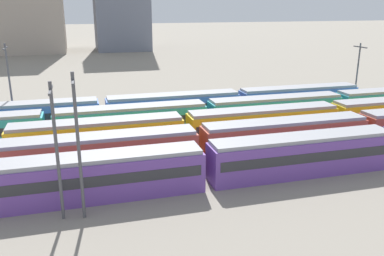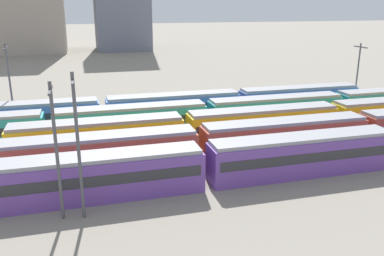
# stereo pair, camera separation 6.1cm
# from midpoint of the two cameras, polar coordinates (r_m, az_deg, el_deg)

# --- Properties ---
(ground_plane) EXTENTS (600.00, 600.00, 0.00)m
(ground_plane) POSITION_cam_midpoint_polar(r_m,az_deg,el_deg) (44.48, -15.53, -3.76)
(ground_plane) COLOR gray
(train_track_1) EXTENTS (74.70, 3.06, 3.75)m
(train_track_1) POSITION_cam_midpoint_polar(r_m,az_deg,el_deg) (49.02, 22.64, -0.20)
(train_track_1) COLOR #BC4C38
(train_track_1) RESTS_ON ground_plane
(train_track_2) EXTENTS (55.80, 3.06, 3.75)m
(train_track_2) POSITION_cam_midpoint_polar(r_m,az_deg,el_deg) (48.31, 9.89, 0.65)
(train_track_2) COLOR yellow
(train_track_2) RESTS_ON ground_plane
(train_track_3) EXTENTS (112.50, 3.06, 3.75)m
(train_track_3) POSITION_cam_midpoint_polar(r_m,az_deg,el_deg) (59.45, 19.74, 2.98)
(train_track_3) COLOR teal
(train_track_3) RESTS_ON ground_plane
(train_track_4) EXTENTS (55.80, 3.06, 3.75)m
(train_track_4) POSITION_cam_midpoint_polar(r_m,az_deg,el_deg) (55.16, -2.61, 2.94)
(train_track_4) COLOR #4C70BC
(train_track_4) RESTS_ON ground_plane
(catenary_pole_0) EXTENTS (0.24, 3.20, 10.34)m
(catenary_pole_0) POSITION_cam_midpoint_polar(r_m,az_deg,el_deg) (30.18, -18.55, -2.42)
(catenary_pole_0) COLOR #4C4C51
(catenary_pole_0) RESTS_ON ground_plane
(catenary_pole_1) EXTENTS (0.24, 3.20, 10.69)m
(catenary_pole_1) POSITION_cam_midpoint_polar(r_m,az_deg,el_deg) (56.44, -24.25, 5.93)
(catenary_pole_1) COLOR #4C4C51
(catenary_pole_1) RESTS_ON ground_plane
(catenary_pole_2) EXTENTS (0.24, 3.20, 10.96)m
(catenary_pole_2) POSITION_cam_midpoint_polar(r_m,az_deg,el_deg) (29.78, -15.75, -1.77)
(catenary_pole_2) COLOR #4C4C51
(catenary_pole_2) RESTS_ON ground_plane
(catenary_pole_3) EXTENTS (0.24, 3.20, 9.42)m
(catenary_pole_3) POSITION_cam_midpoint_polar(r_m,az_deg,el_deg) (70.62, 22.18, 7.59)
(catenary_pole_3) COLOR #4C4C51
(catenary_pole_3) RESTS_ON ground_plane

